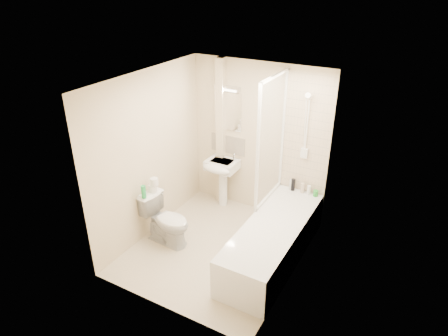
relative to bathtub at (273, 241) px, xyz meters
The scene contains 24 objects.
floor 0.82m from the bathtub, 166.48° to the right, with size 2.50×2.50×0.00m, color beige.
wall_back 1.59m from the bathtub, 125.04° to the left, with size 2.20×0.02×2.40m, color beige.
wall_left 2.07m from the bathtub, behind, with size 0.02×2.50×2.40m, color beige.
wall_right 0.99m from the bathtub, 27.26° to the right, with size 0.02×2.50×2.40m, color beige.
ceiling 2.25m from the bathtub, 166.48° to the right, with size 2.20×2.50×0.02m, color white.
tile_back 1.55m from the bathtub, 90.00° to the left, with size 0.70×0.01×1.75m, color beige.
tile_right 1.19m from the bathtub, ahead, with size 0.01×2.10×1.75m, color beige.
pipe_boxing 1.93m from the bathtub, 143.61° to the left, with size 0.12×0.12×2.40m, color beige.
splashback 1.81m from the bathtub, 140.16° to the left, with size 0.60×0.01×0.30m, color beige.
mirror 2.10m from the bathtub, 140.21° to the left, with size 0.46×0.01×0.60m, color white.
strip_light 2.33m from the bathtub, 140.83° to the left, with size 0.42×0.07×0.07m, color silver.
bathtub is the anchor object (origin of this frame).
shower_screen 1.36m from the bathtub, 119.53° to the left, with size 0.04×0.92×1.80m.
shower_fixture 1.61m from the bathtub, 90.10° to the left, with size 0.10×0.16×0.99m.
pedestal_sink 1.56m from the bathtub, 146.73° to the left, with size 0.48×0.46×0.93m.
bottle_white_a 1.05m from the bathtub, 98.25° to the left, with size 0.05×0.05×0.17m, color silver.
bottle_black_b 1.05m from the bathtub, 96.42° to the left, with size 0.06×0.06×0.19m, color black.
bottle_cream 1.04m from the bathtub, 87.68° to the left, with size 0.06×0.06×0.16m, color beige.
bottle_white_b 1.04m from the bathtub, 81.92° to the left, with size 0.05×0.05×0.14m, color white.
bottle_green 1.06m from the bathtub, 76.00° to the left, with size 0.07×0.07×0.09m, color green.
toilet 1.52m from the bathtub, 165.63° to the right, with size 0.74×0.46×0.73m, color white.
toilet_roll_lower 1.82m from the bathtub, 169.58° to the right, with size 0.12×0.12×0.11m, color white.
toilet_roll_upper 1.82m from the bathtub, 169.56° to the right, with size 0.11×0.11×0.11m, color white.
green_bottle 1.87m from the bathtub, 163.41° to the right, with size 0.06×0.06×0.18m, color green.
Camera 1 is at (2.29, -3.92, 3.54)m, focal length 32.00 mm.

